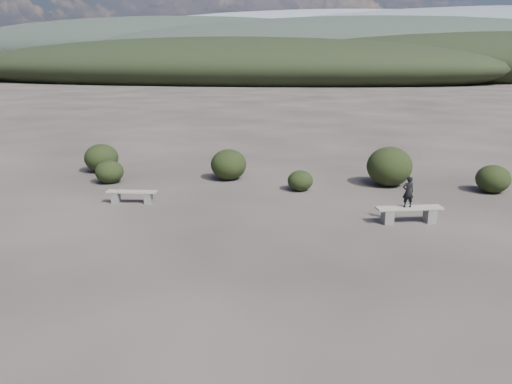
# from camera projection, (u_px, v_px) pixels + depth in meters

# --- Properties ---
(ground) EXTENTS (1200.00, 1200.00, 0.00)m
(ground) POSITION_uv_depth(u_px,v_px,m) (203.00, 283.00, 10.55)
(ground) COLOR #312A26
(ground) RESTS_ON ground
(bench_left) EXTENTS (1.67, 0.56, 0.41)m
(bench_left) POSITION_uv_depth(u_px,v_px,m) (132.00, 196.00, 16.31)
(bench_left) COLOR #65635E
(bench_left) RESTS_ON ground
(bench_right) EXTENTS (1.93, 0.94, 0.48)m
(bench_right) POSITION_uv_depth(u_px,v_px,m) (409.00, 213.00, 14.34)
(bench_right) COLOR #65635E
(bench_right) RESTS_ON ground
(seated_person) EXTENTS (0.38, 0.31, 0.90)m
(seated_person) POSITION_uv_depth(u_px,v_px,m) (408.00, 192.00, 14.17)
(seated_person) COLOR black
(seated_person) RESTS_ON bench_right
(shrub_a) EXTENTS (1.06, 1.06, 0.87)m
(shrub_a) POSITION_uv_depth(u_px,v_px,m) (109.00, 172.00, 18.91)
(shrub_a) COLOR black
(shrub_a) RESTS_ON ground
(shrub_b) EXTENTS (1.39, 1.39, 1.19)m
(shrub_b) POSITION_uv_depth(u_px,v_px,m) (229.00, 165.00, 19.42)
(shrub_b) COLOR black
(shrub_b) RESTS_ON ground
(shrub_c) EXTENTS (0.91, 0.91, 0.73)m
(shrub_c) POSITION_uv_depth(u_px,v_px,m) (300.00, 181.00, 17.85)
(shrub_c) COLOR black
(shrub_c) RESTS_ON ground
(shrub_d) EXTENTS (1.66, 1.66, 1.45)m
(shrub_d) POSITION_uv_depth(u_px,v_px,m) (389.00, 166.00, 18.46)
(shrub_d) COLOR black
(shrub_d) RESTS_ON ground
(shrub_e) EXTENTS (1.18, 1.18, 0.98)m
(shrub_e) POSITION_uv_depth(u_px,v_px,m) (493.00, 179.00, 17.56)
(shrub_e) COLOR black
(shrub_e) RESTS_ON ground
(shrub_f) EXTENTS (1.39, 1.39, 1.17)m
(shrub_f) POSITION_uv_depth(u_px,v_px,m) (101.00, 158.00, 20.74)
(shrub_f) COLOR black
(shrub_f) RESTS_ON ground
(mountain_ridges) EXTENTS (500.00, 400.00, 56.00)m
(mountain_ridges) POSITION_uv_depth(u_px,v_px,m) (344.00, 48.00, 330.23)
(mountain_ridges) COLOR black
(mountain_ridges) RESTS_ON ground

